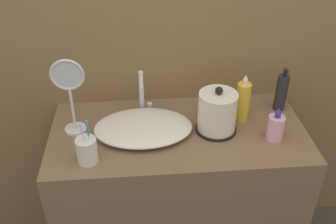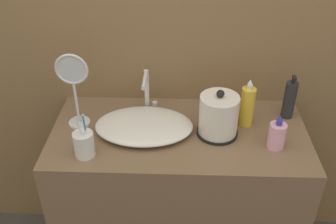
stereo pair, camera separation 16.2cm
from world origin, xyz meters
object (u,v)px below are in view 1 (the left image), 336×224
Objects in this scene: lotion_bottle at (281,92)px; electric_kettle at (217,114)px; faucet at (143,91)px; toothbrush_cup at (87,150)px; vanity_mirror at (70,90)px; mouthwash_bottle at (275,127)px; shampoo_bottle at (243,101)px.

electric_kettle is at bearing -156.48° from lotion_bottle.
faucet is 0.63m from lotion_bottle.
faucet is 0.39m from toothbrush_cup.
vanity_mirror is (-0.60, 0.05, 0.11)m from electric_kettle.
vanity_mirror is at bearing 108.63° from toothbrush_cup.
toothbrush_cup is 0.59× the size of vanity_mirror.
electric_kettle is 1.02× the size of lotion_bottle.
lotion_bottle is (0.85, 0.30, 0.03)m from toothbrush_cup.
lotion_bottle is at bearing 5.50° from vanity_mirror.
faucet reaches higher than mouthwash_bottle.
toothbrush_cup is (-0.22, -0.32, -0.06)m from faucet.
toothbrush_cup is (-0.53, -0.16, -0.03)m from electric_kettle.
shampoo_bottle is 0.74m from vanity_mirror.
lotion_bottle is 0.62× the size of vanity_mirror.
shampoo_bottle reaches higher than lotion_bottle.
mouthwash_bottle is 0.46× the size of vanity_mirror.
shampoo_bottle is 1.45× the size of mouthwash_bottle.
vanity_mirror is (-0.07, 0.21, 0.14)m from toothbrush_cup.
toothbrush_cup reaches higher than mouthwash_bottle.
mouthwash_bottle is at bearing -9.13° from vanity_mirror.
mouthwash_bottle is (0.23, -0.08, -0.03)m from electric_kettle.
shampoo_bottle is at bearing 122.92° from mouthwash_bottle.
faucet is 1.32× the size of mouthwash_bottle.
mouthwash_bottle is at bearing -57.08° from shampoo_bottle.
vanity_mirror reaches higher than electric_kettle.
shampoo_bottle reaches higher than faucet.
shampoo_bottle is (0.43, -0.08, -0.02)m from faucet.
faucet is at bearing 169.20° from shampoo_bottle.
electric_kettle is at bearing -149.74° from shampoo_bottle.
lotion_bottle is at bearing 19.39° from toothbrush_cup.
vanity_mirror reaches higher than shampoo_bottle.
lotion_bottle is 0.94× the size of shampoo_bottle.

